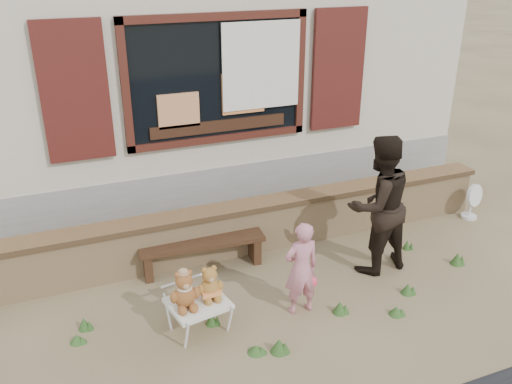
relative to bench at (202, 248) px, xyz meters
name	(u,v)px	position (x,y,z in m)	size (l,w,h in m)	color
ground	(275,290)	(0.64, -0.77, -0.29)	(80.00, 80.00, 0.00)	brown
shopfront	(171,53)	(0.64, 3.72, 1.71)	(8.04, 5.13, 4.00)	#A9A089
brick_wall	(244,227)	(0.64, 0.23, 0.05)	(7.10, 0.36, 0.67)	tan
bench	(202,248)	(0.00, 0.00, 0.00)	(1.55, 0.44, 0.39)	#301D10
folding_chair	(198,304)	(-0.38, -1.13, 0.03)	(0.66, 0.60, 0.35)	silver
teddy_bear_left	(184,288)	(-0.52, -1.16, 0.28)	(0.31, 0.27, 0.42)	brown
teddy_bear_right	(210,282)	(-0.24, -1.11, 0.25)	(0.27, 0.24, 0.37)	brown
child	(301,268)	(0.73, -1.23, 0.25)	(0.39, 0.26, 1.07)	#D37E8E
adult	(378,205)	(1.96, -0.77, 0.57)	(0.84, 0.65, 1.72)	black
fan_right	(471,201)	(4.04, -0.13, -0.02)	(0.35, 0.23, 0.54)	silver
grass_tufts	(312,307)	(0.84, -1.30, -0.22)	(4.71, 1.34, 0.16)	#2F5421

